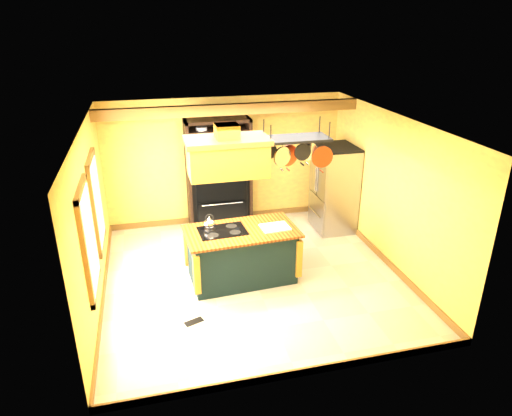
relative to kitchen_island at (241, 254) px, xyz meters
name	(u,v)px	position (x,y,z in m)	size (l,w,h in m)	color
floor	(252,276)	(0.19, 0.02, -0.47)	(5.00, 5.00, 0.00)	beige
ceiling	(252,123)	(0.19, 0.02, 2.23)	(5.00, 5.00, 0.00)	white
wall_back	(225,161)	(0.19, 2.52, 0.88)	(5.00, 0.02, 2.70)	#E0C952
wall_front	(303,286)	(0.19, -2.48, 0.88)	(5.00, 0.02, 2.70)	#E0C952
wall_left	(92,220)	(-2.31, 0.02, 0.88)	(0.02, 5.00, 2.70)	#E0C952
wall_right	(391,192)	(2.69, 0.02, 0.88)	(0.02, 5.00, 2.70)	#E0C952
ceiling_beam	(231,109)	(0.19, 1.72, 2.12)	(5.00, 0.15, 0.20)	brown
window_near	(89,240)	(-2.27, -0.78, 0.93)	(0.06, 1.06, 1.56)	brown
window_far	(97,202)	(-2.27, 0.62, 0.93)	(0.06, 1.06, 1.56)	brown
kitchen_island	(241,254)	(0.00, 0.00, 0.00)	(1.92, 1.15, 1.11)	#13282C
range_hood	(227,155)	(-0.20, 0.00, 1.76)	(1.29, 0.73, 0.80)	#A48229
pot_rack	(296,146)	(0.92, 0.00, 1.82)	(1.15, 0.52, 0.76)	black
refrigerator	(334,190)	(2.29, 1.53, 0.39)	(0.76, 0.90, 1.76)	#999AA1
hutch	(219,186)	(0.01, 2.26, 0.43)	(1.31, 0.60, 2.33)	black
floor_register	(194,322)	(-0.95, -1.04, -0.46)	(0.28, 0.12, 0.01)	black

